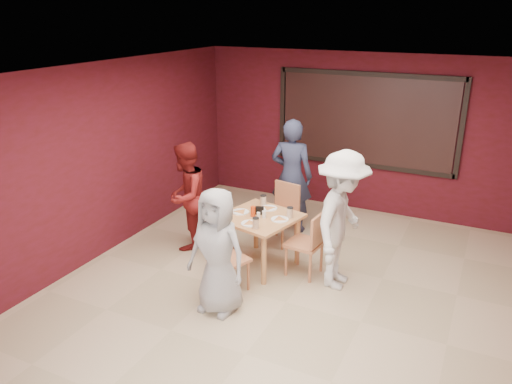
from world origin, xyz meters
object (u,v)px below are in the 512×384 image
at_px(chair_left, 216,225).
at_px(diner_left, 186,196).
at_px(chair_front, 225,257).
at_px(chair_back, 283,209).
at_px(diner_front, 217,252).
at_px(chair_right, 310,240).
at_px(diner_right, 341,221).
at_px(diner_back, 292,176).
at_px(dining_table, 260,222).

xyz_separation_m(chair_left, diner_left, (-0.51, 0.00, 0.38)).
distance_m(chair_front, chair_left, 1.15).
height_order(chair_back, diner_front, diner_front).
distance_m(chair_left, chair_right, 1.50).
xyz_separation_m(diner_left, diner_right, (2.44, -0.10, 0.10)).
height_order(chair_back, chair_right, chair_back).
relative_size(chair_left, diner_back, 0.42).
height_order(chair_left, diner_left, diner_left).
bearing_deg(chair_back, chair_right, -47.86).
relative_size(chair_right, diner_left, 0.57).
bearing_deg(diner_back, chair_right, 114.58).
xyz_separation_m(dining_table, chair_left, (-0.76, 0.07, -0.22)).
xyz_separation_m(chair_back, diner_right, (1.20, -0.90, 0.39)).
xyz_separation_m(chair_right, diner_front, (-0.70, -1.27, 0.26)).
height_order(dining_table, chair_back, chair_back).
height_order(dining_table, diner_right, diner_right).
distance_m(diner_back, diner_right, 1.85).
xyz_separation_m(dining_table, chair_right, (0.74, 0.03, -0.14)).
height_order(chair_left, chair_right, chair_right).
relative_size(chair_front, diner_back, 0.47).
xyz_separation_m(chair_left, diner_right, (1.93, -0.10, 0.48)).
relative_size(diner_front, diner_back, 0.84).
bearing_deg(chair_front, diner_back, 89.73).
distance_m(diner_front, diner_back, 2.58).
height_order(chair_right, diner_right, diner_right).
height_order(chair_front, diner_right, diner_right).
bearing_deg(chair_right, diner_front, -118.88).
bearing_deg(diner_left, chair_front, 42.57).
bearing_deg(diner_front, chair_front, 112.31).
bearing_deg(chair_front, diner_front, -72.15).
distance_m(dining_table, chair_right, 0.75).
bearing_deg(chair_right, chair_left, 178.57).
relative_size(dining_table, diner_back, 0.62).
bearing_deg(chair_front, dining_table, 84.60).
bearing_deg(diner_front, diner_back, 96.94).
height_order(dining_table, chair_right, chair_right).
bearing_deg(dining_table, chair_right, 2.27).
height_order(dining_table, chair_front, dining_table).
distance_m(dining_table, diner_right, 1.20).
xyz_separation_m(chair_back, diner_front, (0.06, -2.11, 0.25)).
bearing_deg(chair_front, chair_left, 126.04).
bearing_deg(diner_left, chair_right, 79.59).
xyz_separation_m(chair_front, chair_right, (0.82, 0.89, 0.03)).
bearing_deg(chair_left, chair_right, -1.43).
bearing_deg(dining_table, chair_left, 174.96).
bearing_deg(diner_right, diner_left, 88.14).
height_order(chair_front, chair_back, chair_back).
height_order(dining_table, diner_front, diner_front).
bearing_deg(diner_front, dining_table, 96.34).
relative_size(dining_table, chair_left, 1.48).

